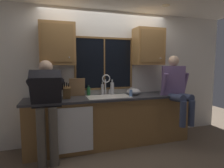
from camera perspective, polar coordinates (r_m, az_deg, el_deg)
name	(u,v)px	position (r m, az deg, el deg)	size (l,w,h in m)	color
back_wall	(106,76)	(3.76, -1.80, 2.45)	(5.43, 0.12, 2.55)	silver
ceiling_downlight_right	(166,5)	(3.67, 16.19, 22.17)	(0.14, 0.14, 0.01)	#FFEAB2
window_glass	(104,64)	(3.67, -2.38, 6.27)	(1.10, 0.02, 0.95)	black
window_frame_top	(104,38)	(3.69, -2.38, 13.93)	(1.17, 0.02, 0.04)	brown
window_frame_bottom	(105,89)	(3.69, -2.31, -1.40)	(1.17, 0.02, 0.04)	brown
window_frame_left	(75,64)	(3.55, -11.26, 6.16)	(0.04, 0.02, 0.95)	brown
window_frame_right	(131,64)	(3.85, 5.89, 6.24)	(0.04, 0.02, 0.95)	brown
window_mullion_center	(104,64)	(3.66, -2.33, 6.27)	(0.02, 0.02, 0.95)	brown
lower_cabinet_run	(111,121)	(3.58, -0.20, -11.36)	(3.03, 0.58, 0.88)	olive
countertop	(112,97)	(3.45, -0.10, -4.16)	(3.09, 0.62, 0.04)	#38383D
dishwasher_front	(75,130)	(3.14, -11.41, -13.71)	(0.60, 0.02, 0.74)	white
upper_cabinet_left	(58,44)	(3.40, -16.36, 11.69)	(0.59, 0.36, 0.72)	#9E703D
upper_cabinet_right	(148,47)	(3.86, 11.13, 11.13)	(0.59, 0.36, 0.72)	#9E703D
sink	(109,102)	(3.46, -1.06, -5.45)	(0.80, 0.46, 0.21)	white
faucet	(106,82)	(3.58, -1.77, 0.63)	(0.18, 0.09, 0.40)	silver
person_standing	(47,101)	(2.98, -19.46, -4.86)	(0.53, 0.68, 1.58)	#595147
person_sitting_on_counter	(176,86)	(3.74, 19.08, -0.54)	(0.54, 0.65, 1.26)	#384260
knife_block	(67,92)	(3.30, -13.74, -2.55)	(0.12, 0.18, 0.32)	brown
cutting_board	(77,87)	(3.51, -10.70, -0.99)	(0.29, 0.02, 0.34)	#997047
mixing_bowl	(134,92)	(3.65, 6.62, -2.36)	(0.27, 0.27, 0.13)	#B7B7BC
soap_dispenser	(131,93)	(3.45, 5.79, -2.72)	(0.06, 0.07, 0.18)	#668CCC
bottle_green_glass	(89,91)	(3.57, -7.21, -2.18)	(0.07, 0.07, 0.20)	#1E592D
bottle_tall_clear	(112,88)	(3.66, 0.05, -1.24)	(0.08, 0.08, 0.30)	#B7B7BC
bottle_amber_small	(102,89)	(3.60, -2.96, -1.60)	(0.05, 0.05, 0.27)	#B7B7BC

